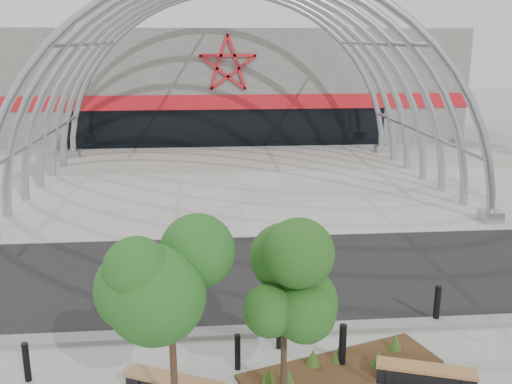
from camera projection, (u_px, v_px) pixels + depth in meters
name	position (u px, v px, depth m)	size (l,w,h in m)	color
ground	(269.00, 328.00, 14.86)	(140.00, 140.00, 0.00)	gray
road	(257.00, 274.00, 18.23)	(140.00, 7.00, 0.02)	black
forecourt	(237.00, 183.00, 29.77)	(60.00, 17.00, 0.04)	#A9A399
kerb	(270.00, 330.00, 14.60)	(60.00, 0.50, 0.12)	slate
arena_building	(224.00, 81.00, 46.00)	(34.00, 15.24, 8.00)	slate
vault_canopy	(237.00, 183.00, 29.77)	(20.80, 15.80, 20.36)	#9CA1A7
planting_bed	(338.00, 367.00, 12.88)	(4.85, 2.83, 0.49)	#322413
street_tree_0	(170.00, 293.00, 10.12)	(1.78, 1.78, 4.06)	#341F17
street_tree_1	(285.00, 285.00, 11.05)	(1.57, 1.57, 3.71)	black
bench_1	(426.00, 376.00, 12.34)	(2.15, 1.12, 0.44)	black
bollard_0	(27.00, 362.00, 12.45)	(0.15, 0.15, 0.92)	black
bollard_1	(238.00, 352.00, 12.90)	(0.14, 0.14, 0.86)	black
bollard_2	(342.00, 346.00, 12.96)	(0.17, 0.17, 1.06)	black
bollard_3	(279.00, 332.00, 13.78)	(0.14, 0.14, 0.88)	black
bollard_4	(437.00, 304.00, 15.04)	(0.16, 0.16, 1.03)	black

